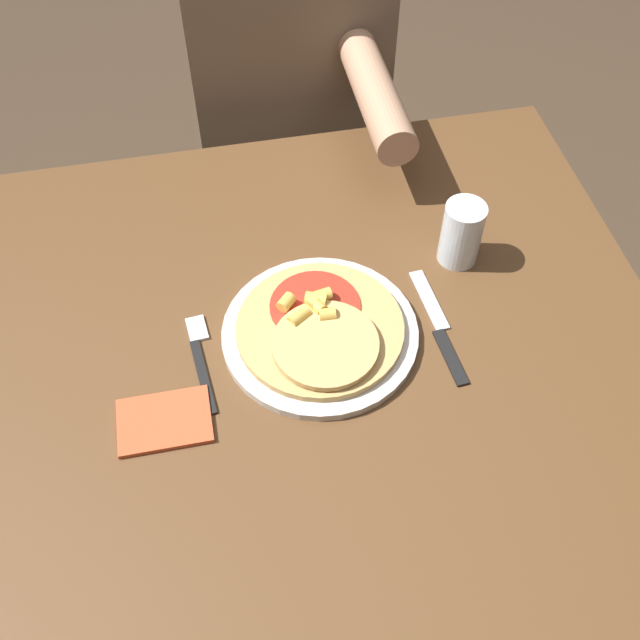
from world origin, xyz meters
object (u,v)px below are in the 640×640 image
(pizza, at_px, (320,329))
(knife, at_px, (439,327))
(person_diner, at_px, (289,94))
(dining_table, at_px, (331,391))
(drinking_glass, at_px, (461,233))
(fork, at_px, (201,357))
(plate, at_px, (320,333))

(pizza, bearing_deg, knife, -5.21)
(knife, xyz_separation_m, person_diner, (-0.11, 0.68, -0.05))
(dining_table, distance_m, drinking_glass, 0.32)
(person_diner, bearing_deg, knife, -80.78)
(fork, bearing_deg, knife, -2.81)
(pizza, distance_m, person_diner, 0.68)
(plate, distance_m, fork, 0.18)
(dining_table, height_order, person_diner, person_diner)
(dining_table, bearing_deg, knife, 1.69)
(pizza, bearing_deg, plate, 84.66)
(plate, distance_m, person_diner, 0.67)
(dining_table, xyz_separation_m, pizza, (-0.01, 0.02, 0.14))
(dining_table, distance_m, knife, 0.20)
(fork, relative_size, knife, 0.80)
(dining_table, height_order, pizza, pizza)
(plate, relative_size, person_diner, 0.24)
(dining_table, relative_size, drinking_glass, 9.25)
(fork, distance_m, knife, 0.36)
(plate, bearing_deg, fork, -178.95)
(drinking_glass, relative_size, person_diner, 0.09)
(dining_table, distance_m, pizza, 0.14)
(person_diner, bearing_deg, dining_table, -94.59)
(person_diner, bearing_deg, fork, -110.33)
(plate, relative_size, drinking_glass, 2.67)
(dining_table, bearing_deg, pizza, 121.45)
(plate, bearing_deg, knife, -6.64)
(dining_table, relative_size, pizza, 4.07)
(knife, bearing_deg, drinking_glass, 62.31)
(dining_table, height_order, drinking_glass, drinking_glass)
(pizza, height_order, fork, pizza)
(knife, bearing_deg, dining_table, -178.31)
(pizza, height_order, person_diner, person_diner)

